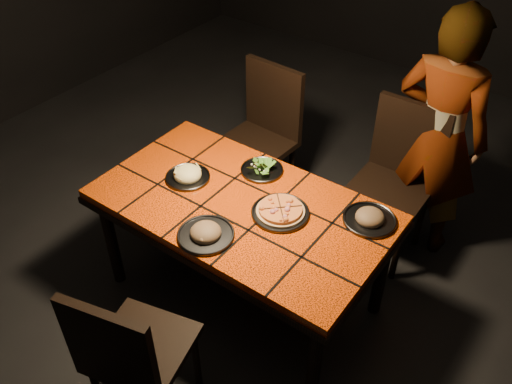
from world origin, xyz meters
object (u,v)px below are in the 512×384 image
Objects in this scene: dining_table at (242,214)px; chair_far_right at (397,172)px; chair_far_left at (263,129)px; plate_pizza at (280,211)px; chair_near at (130,352)px; plate_pasta at (188,175)px; diner at (438,136)px.

chair_far_right is (0.50, 0.96, -0.08)m from dining_table.
chair_far_left is 1.09m from plate_pizza.
chair_near is 3.75× the size of plate_pasta.
chair_near is 1.06m from plate_pasta.
plate_pasta is at bearing -132.86° from chair_far_right.
plate_pizza is at bearing 5.54° from plate_pasta.
chair_far_left is at bearing 130.19° from plate_pizza.
diner is at bearing 48.14° from plate_pasta.
diner is (1.12, 0.27, 0.23)m from chair_far_left.
dining_table is 0.39m from plate_pasta.
chair_near reaches higher than dining_table.
plate_pasta is (-0.88, -0.97, 0.18)m from chair_far_right.
dining_table is 1.56× the size of chair_far_right.
chair_far_left is at bearing -87.10° from chair_near.
plate_pizza is at bearing -107.70° from chair_far_right.
chair_far_right reaches higher than plate_pizza.
chair_far_left is (-0.47, 0.87, -0.08)m from dining_table.
chair_far_right is at bearing 53.76° from diner.
chair_far_left is at bearing 118.43° from dining_table.
diner reaches higher than chair_near.
dining_table is 1.32m from diner.
chair_far_right is 4.03× the size of plate_pasta.
chair_near is 0.93× the size of chair_far_left.
diner reaches higher than plate_pasta.
dining_table is 4.43× the size of plate_pizza.
plate_pizza is 0.60m from plate_pasta.
chair_far_left is 0.63× the size of diner.
chair_far_right is 1.32m from plate_pasta.
chair_near is at bearing -69.71° from chair_far_left.
diner reaches higher than chair_far_left.
plate_pasta reaches higher than dining_table.
chair_far_right reaches higher than chair_near.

